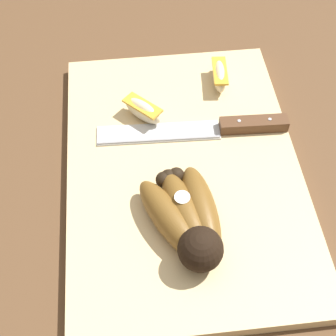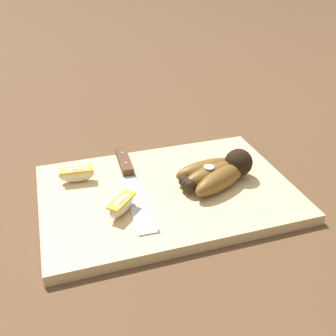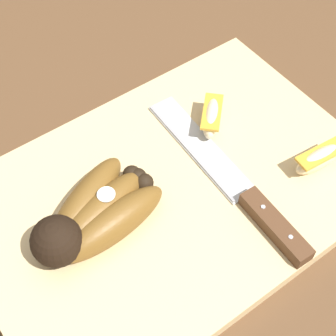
{
  "view_description": "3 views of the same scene",
  "coord_description": "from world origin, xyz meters",
  "px_view_note": "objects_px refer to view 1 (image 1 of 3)",
  "views": [
    {
      "loc": [
        0.42,
        -0.07,
        0.57
      ],
      "look_at": [
        0.02,
        -0.02,
        0.04
      ],
      "focal_mm": 53.06,
      "sensor_mm": 36.0,
      "label": 1
    },
    {
      "loc": [
        -0.18,
        -0.59,
        0.43
      ],
      "look_at": [
        0.02,
        0.02,
        0.05
      ],
      "focal_mm": 41.89,
      "sensor_mm": 36.0,
      "label": 2
    },
    {
      "loc": [
        0.21,
        0.27,
        0.52
      ],
      "look_at": [
        0.0,
        -0.01,
        0.05
      ],
      "focal_mm": 54.8,
      "sensor_mm": 36.0,
      "label": 3
    }
  ],
  "objects_px": {
    "banana_bunch": "(189,220)",
    "apple_wedge_middle": "(219,75)",
    "chefs_knife": "(221,128)",
    "apple_wedge_near": "(143,110)"
  },
  "relations": [
    {
      "from": "banana_bunch",
      "to": "apple_wedge_middle",
      "type": "height_order",
      "value": "banana_bunch"
    },
    {
      "from": "chefs_knife",
      "to": "apple_wedge_near",
      "type": "distance_m",
      "value": 0.12
    },
    {
      "from": "banana_bunch",
      "to": "apple_wedge_near",
      "type": "height_order",
      "value": "banana_bunch"
    },
    {
      "from": "banana_bunch",
      "to": "apple_wedge_middle",
      "type": "distance_m",
      "value": 0.27
    },
    {
      "from": "chefs_knife",
      "to": "apple_wedge_middle",
      "type": "height_order",
      "value": "apple_wedge_middle"
    },
    {
      "from": "chefs_knife",
      "to": "apple_wedge_near",
      "type": "xyz_separation_m",
      "value": [
        -0.04,
        -0.11,
        0.01
      ]
    },
    {
      "from": "banana_bunch",
      "to": "chefs_knife",
      "type": "relative_size",
      "value": 0.56
    },
    {
      "from": "apple_wedge_near",
      "to": "banana_bunch",
      "type": "bearing_deg",
      "value": 11.85
    },
    {
      "from": "apple_wedge_middle",
      "to": "chefs_knife",
      "type": "bearing_deg",
      "value": -8.33
    },
    {
      "from": "chefs_knife",
      "to": "apple_wedge_near",
      "type": "height_order",
      "value": "apple_wedge_near"
    }
  ]
}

